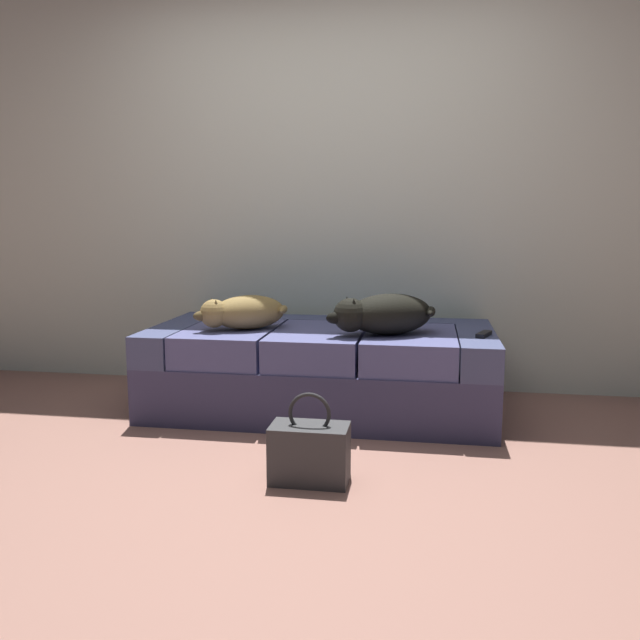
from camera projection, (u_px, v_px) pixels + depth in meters
name	position (u px, v px, depth m)	size (l,w,h in m)	color
ground_plane	(275.00, 492.00, 2.56)	(10.00, 10.00, 0.00)	#8D6154
back_wall	(337.00, 165.00, 4.04)	(6.40, 0.10, 2.80)	silver
couch	(322.00, 369.00, 3.63)	(1.88, 0.92, 0.47)	#383758
dog_tan	(243.00, 312.00, 3.52)	(0.50, 0.42, 0.19)	olive
dog_dark	(383.00, 314.00, 3.35)	(0.59, 0.45, 0.21)	black
tv_remote	(484.00, 334.00, 3.32)	(0.04, 0.15, 0.02)	black
handbag	(310.00, 452.00, 2.65)	(0.32, 0.18, 0.38)	#363638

